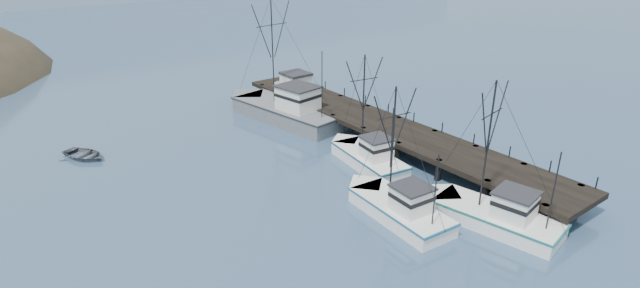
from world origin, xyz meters
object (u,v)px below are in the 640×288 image
Objects in this scene: trawler_far at (367,157)px; work_vessel at (284,110)px; motorboat at (85,158)px; pickup_truck at (293,84)px; trawler_near at (491,215)px; pier_shed at (296,83)px; trawler_mid at (397,207)px; pier at (381,125)px.

work_vessel is (0.75, 15.35, 0.41)m from trawler_far.
motorboat is (-21.09, 18.00, -0.82)m from trawler_far.
pickup_truck is at bearing -22.46° from motorboat.
trawler_near is 0.65× the size of work_vessel.
pier_shed is at bearing 83.30° from trawler_near.
trawler_mid is 29.67m from pickup_truck.
work_vessel is 6.07m from pickup_truck.
work_vessel is at bearing 87.20° from trawler_far.
trawler_near reaches higher than pier_shed.
trawler_mid is at bearing -118.42° from trawler_far.
trawler_near is (-5.14, -17.32, -0.87)m from pier.
pier is 2.52× the size of work_vessel.
pier_shed is 25.23m from motorboat.
trawler_far is 2.20× the size of motorboat.
pier is 13.86m from pier_shed.
trawler_mid is 3.33× the size of pier_shed.
pier_shed is at bearing 32.97° from work_vessel.
trawler_mid is 2.18× the size of motorboat.
work_vessel is (0.49, 28.95, 0.41)m from trawler_near.
trawler_near is at bearing -88.90° from trawler_far.
trawler_near is at bearing -106.52° from pier.
trawler_mid reaches higher than pickup_truck.
trawler_mid is 2.23× the size of pickup_truck.
work_vessel is 4.35m from pier_shed.
pickup_truck is (0.98, 2.16, -0.76)m from pier_shed.
trawler_far is 3.37× the size of pier_shed.
trawler_near is at bearing -171.79° from pickup_truck.
pier is 8.99× the size of motorboat.
pier_shed reaches higher than pier.
work_vessel reaches higher than trawler_far.
work_vessel is 3.57× the size of motorboat.
pier is 4.13× the size of trawler_mid.
pickup_truck reaches higher than pier.
trawler_mid is 0.61× the size of work_vessel.
trawler_mid reaches higher than pier_shed.
work_vessel is at bearing 111.79° from pier.
trawler_near is at bearing -46.40° from trawler_mid.
trawler_near is 1.07× the size of trawler_mid.
work_vessel is 22.03m from motorboat.
pickup_truck is at bearing 71.32° from trawler_mid.
pier_shed is (3.90, 17.39, 2.60)m from trawler_far.
pier is at bearing -83.74° from pier_shed.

